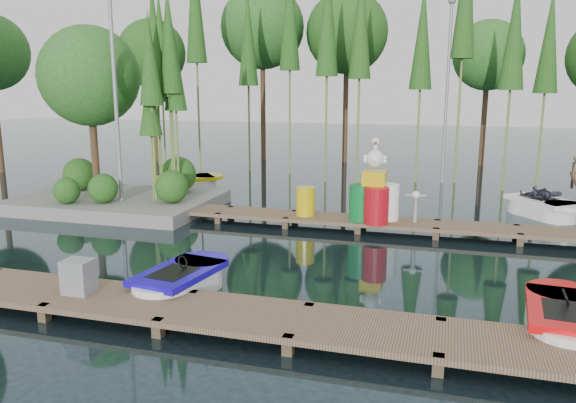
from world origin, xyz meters
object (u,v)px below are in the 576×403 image
(boat_blue, at_px, (181,283))
(drum_cluster, at_px, (375,197))
(boat_yellow_far, at_px, (186,184))
(boat_red, at_px, (564,322))
(island, at_px, (108,108))
(yellow_barrel, at_px, (306,201))
(utility_cabinet, at_px, (79,277))

(boat_blue, bearing_deg, drum_cluster, 71.95)
(boat_yellow_far, bearing_deg, boat_red, -59.24)
(island, relative_size, boat_blue, 2.68)
(boat_red, bearing_deg, island, 157.04)
(boat_blue, relative_size, drum_cluster, 1.12)
(boat_red, bearing_deg, yellow_barrel, 139.59)
(boat_blue, bearing_deg, yellow_barrel, 89.88)
(island, relative_size, boat_yellow_far, 2.39)
(island, xyz_separation_m, drum_cluster, (8.69, -0.95, -2.22))
(utility_cabinet, relative_size, yellow_barrel, 0.76)
(island, height_order, yellow_barrel, island)
(utility_cabinet, distance_m, drum_cluster, 8.08)
(island, relative_size, yellow_barrel, 8.41)
(island, distance_m, utility_cabinet, 9.31)
(island, height_order, boat_red, island)
(boat_red, distance_m, utility_cabinet, 8.16)
(island, relative_size, boat_red, 2.65)
(yellow_barrel, bearing_deg, boat_blue, -99.07)
(utility_cabinet, bearing_deg, boat_blue, 39.61)
(island, relative_size, utility_cabinet, 11.10)
(boat_yellow_far, bearing_deg, boat_blue, -83.09)
(boat_yellow_far, distance_m, utility_cabinet, 11.32)
(utility_cabinet, distance_m, yellow_barrel, 7.38)
(boat_yellow_far, bearing_deg, drum_cluster, -46.69)
(boat_blue, bearing_deg, boat_red, 9.32)
(yellow_barrel, distance_m, drum_cluster, 1.99)
(island, distance_m, yellow_barrel, 7.22)
(island, xyz_separation_m, yellow_barrel, (6.73, -0.79, -2.48))
(boat_yellow_far, xyz_separation_m, drum_cluster, (7.59, -3.99, 0.68))
(island, xyz_separation_m, utility_cabinet, (4.40, -7.79, -2.58))
(boat_blue, distance_m, utility_cabinet, 1.85)
(boat_blue, bearing_deg, boat_yellow_far, 124.81)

